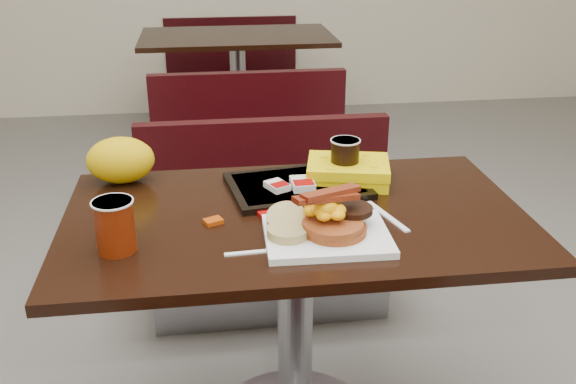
{
  "coord_description": "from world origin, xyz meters",
  "views": [
    {
      "loc": [
        -0.22,
        -1.5,
        1.48
      ],
      "look_at": [
        -0.02,
        -0.02,
        0.82
      ],
      "focal_mm": 40.19,
      "sensor_mm": 36.0,
      "label": 1
    }
  ],
  "objects": [
    {
      "name": "coffee_cup_near",
      "position": [
        -0.44,
        -0.14,
        0.81
      ],
      "size": [
        0.11,
        0.11,
        0.13
      ],
      "primitive_type": "cylinder",
      "rotation": [
        0.0,
        0.0,
        0.22
      ],
      "color": "#982905",
      "rests_on": "table_near"
    },
    {
      "name": "clamshell",
      "position": [
        0.18,
        0.19,
        0.78
      ],
      "size": [
        0.26,
        0.22,
        0.06
      ],
      "primitive_type": "cube",
      "rotation": [
        0.0,
        0.0,
        -0.22
      ],
      "color": "#E8C903",
      "rests_on": "table_near"
    },
    {
      "name": "knife",
      "position": [
        0.23,
        -0.05,
        0.75
      ],
      "size": [
        0.07,
        0.19,
        0.0
      ],
      "primitive_type": "cube",
      "rotation": [
        0.0,
        0.0,
        -1.28
      ],
      "color": "white",
      "rests_on": "table_near"
    },
    {
      "name": "scrambled_eggs",
      "position": [
        0.05,
        -0.14,
        0.83
      ],
      "size": [
        0.12,
        0.11,
        0.05
      ],
      "primitive_type": "ellipsoid",
      "rotation": [
        0.0,
        0.0,
        -0.22
      ],
      "color": "#F6B104",
      "rests_on": "pancake_stack"
    },
    {
      "name": "condiment_syrup",
      "position": [
        -0.21,
        -0.03,
        0.76
      ],
      "size": [
        0.05,
        0.05,
        0.01
      ],
      "primitive_type": "cube",
      "rotation": [
        0.0,
        0.0,
        0.41
      ],
      "color": "#A23706",
      "rests_on": "table_near"
    },
    {
      "name": "coffee_cup_far",
      "position": [
        0.17,
        0.19,
        0.82
      ],
      "size": [
        0.1,
        0.1,
        0.11
      ],
      "primitive_type": "cylinder",
      "rotation": [
        0.0,
        0.0,
        -0.31
      ],
      "color": "black",
      "rests_on": "tray"
    },
    {
      "name": "bacon_strips",
      "position": [
        0.05,
        -0.15,
        0.86
      ],
      "size": [
        0.19,
        0.14,
        0.01
      ],
      "primitive_type": null,
      "rotation": [
        0.0,
        0.0,
        0.42
      ],
      "color": "#440C04",
      "rests_on": "scrambled_eggs"
    },
    {
      "name": "condiment_ketchup",
      "position": [
        -0.07,
        -0.0,
        0.76
      ],
      "size": [
        0.05,
        0.04,
        0.01
      ],
      "primitive_type": "cube",
      "rotation": [
        0.0,
        0.0,
        0.29
      ],
      "color": "#8C0504",
      "rests_on": "table_near"
    },
    {
      "name": "paper_bag",
      "position": [
        -0.47,
        0.28,
        0.82
      ],
      "size": [
        0.23,
        0.19,
        0.13
      ],
      "primitive_type": "ellipsoid",
      "rotation": [
        0.0,
        0.0,
        0.31
      ],
      "color": "#E4C107",
      "rests_on": "table_near"
    },
    {
      "name": "hashbrown_sleeve_right",
      "position": [
        0.04,
        0.13,
        0.78
      ],
      "size": [
        0.06,
        0.08,
        0.02
      ],
      "primitive_type": "cube",
      "rotation": [
        0.0,
        0.0,
        0.03
      ],
      "color": "silver",
      "rests_on": "tray"
    },
    {
      "name": "bench_far_n",
      "position": [
        0.0,
        3.3,
        0.36
      ],
      "size": [
        1.0,
        0.46,
        0.72
      ],
      "primitive_type": null,
      "color": "black",
      "rests_on": "floor"
    },
    {
      "name": "bench_near_n",
      "position": [
        0.0,
        0.7,
        0.36
      ],
      "size": [
        1.0,
        0.46,
        0.72
      ],
      "primitive_type": null,
      "color": "black",
      "rests_on": "floor"
    },
    {
      "name": "hashbrown_sleeve_left",
      "position": [
        -0.03,
        0.13,
        0.78
      ],
      "size": [
        0.07,
        0.08,
        0.02
      ],
      "primitive_type": "cube",
      "rotation": [
        0.0,
        0.0,
        0.46
      ],
      "color": "silver",
      "rests_on": "tray"
    },
    {
      "name": "tray",
      "position": [
        0.03,
        0.16,
        0.76
      ],
      "size": [
        0.41,
        0.32,
        0.02
      ],
      "primitive_type": "cube",
      "rotation": [
        0.0,
        0.0,
        0.15
      ],
      "color": "black",
      "rests_on": "table_near"
    },
    {
      "name": "table_near",
      "position": [
        0.0,
        0.0,
        0.38
      ],
      "size": [
        1.2,
        0.7,
        0.75
      ],
      "primitive_type": null,
      "color": "black",
      "rests_on": "floor"
    },
    {
      "name": "muffin_top",
      "position": [
        -0.04,
        -0.1,
        0.79
      ],
      "size": [
        0.12,
        0.12,
        0.06
      ],
      "primitive_type": "cylinder",
      "rotation": [
        0.38,
        0.0,
        -0.3
      ],
      "color": "tan",
      "rests_on": "platter"
    },
    {
      "name": "bench_far_s",
      "position": [
        0.0,
        1.9,
        0.36
      ],
      "size": [
        1.0,
        0.46,
        0.72
      ],
      "primitive_type": null,
      "color": "black",
      "rests_on": "floor"
    },
    {
      "name": "fork",
      "position": [
        -0.15,
        -0.19,
        0.75
      ],
      "size": [
        0.14,
        0.03,
        0.0
      ],
      "primitive_type": null,
      "rotation": [
        0.0,
        0.0,
        0.05
      ],
      "color": "white",
      "rests_on": "table_near"
    },
    {
      "name": "pancake_stack",
      "position": [
        0.07,
        -0.15,
        0.78
      ],
      "size": [
        0.17,
        0.17,
        0.03
      ],
      "primitive_type": "cylinder",
      "rotation": [
        0.0,
        0.0,
        0.13
      ],
      "color": "#954118",
      "rests_on": "platter"
    },
    {
      "name": "table_far",
      "position": [
        0.0,
        2.6,
        0.38
      ],
      "size": [
        1.2,
        0.7,
        0.75
      ],
      "primitive_type": null,
      "color": "black",
      "rests_on": "floor"
    },
    {
      "name": "platter",
      "position": [
        0.05,
        -0.15,
        0.76
      ],
      "size": [
        0.3,
        0.24,
        0.02
      ],
      "primitive_type": "cube",
      "rotation": [
        0.0,
        0.0,
        -0.03
      ],
      "color": "white",
      "rests_on": "table_near"
    },
    {
      "name": "sausage_patty",
      "position": [
        0.13,
        -0.11,
        0.81
      ],
      "size": [
        0.12,
        0.12,
        0.01
      ],
      "primitive_type": "cylinder",
      "rotation": [
        0.0,
        0.0,
        -0.31
      ],
      "color": "black",
      "rests_on": "pancake_stack"
    },
    {
      "name": "muffin_bottom",
      "position": [
        -0.04,
        -0.15,
        0.78
      ],
      "size": [
        0.1,
        0.1,
        0.02
      ],
      "primitive_type": "cylinder",
      "rotation": [
        0.0,
        0.0,
        0.03
      ],
      "color": "tan",
      "rests_on": "platter"
    }
  ]
}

